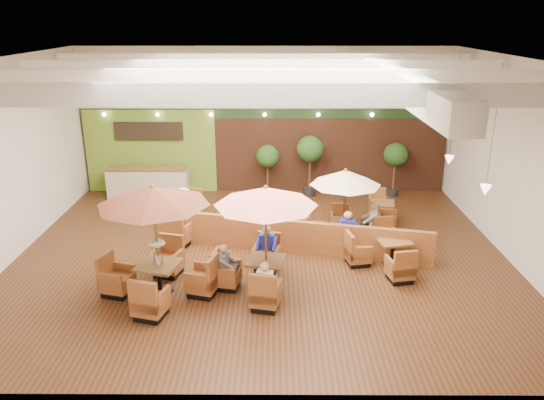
{
  "coord_description": "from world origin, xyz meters",
  "views": [
    {
      "loc": [
        0.37,
        -13.96,
        6.56
      ],
      "look_at": [
        0.3,
        0.5,
        1.5
      ],
      "focal_mm": 35.0,
      "sensor_mm": 36.0,
      "label": 1
    }
  ],
  "objects_px": {
    "table_4": "(382,253)",
    "topiary_0": "(268,158)",
    "table_3": "(184,217)",
    "diner_1": "(267,244)",
    "table_5": "(382,212)",
    "diner_2": "(226,261)",
    "diner_0": "(265,280)",
    "service_counter": "(148,182)",
    "table_2": "(345,192)",
    "topiary_1": "(310,152)",
    "booth_divider": "(304,238)",
    "table_1": "(263,215)",
    "diner_3": "(347,228)",
    "table_0": "(155,222)",
    "topiary_2": "(396,157)",
    "diner_4": "(371,218)"
  },
  "relations": [
    {
      "from": "service_counter",
      "to": "diner_0",
      "type": "xyz_separation_m",
      "value": [
        4.56,
        -8.07,
        0.16
      ]
    },
    {
      "from": "diner_3",
      "to": "diner_4",
      "type": "xyz_separation_m",
      "value": [
        0.84,
        0.84,
        -0.01
      ]
    },
    {
      "from": "booth_divider",
      "to": "diner_1",
      "type": "distance_m",
      "value": 1.5
    },
    {
      "from": "service_counter",
      "to": "diner_1",
      "type": "bearing_deg",
      "value": -53.04
    },
    {
      "from": "table_0",
      "to": "table_2",
      "type": "distance_m",
      "value": 5.95
    },
    {
      "from": "service_counter",
      "to": "table_2",
      "type": "bearing_deg",
      "value": -30.82
    },
    {
      "from": "topiary_2",
      "to": "diner_2",
      "type": "xyz_separation_m",
      "value": [
        -5.75,
        -7.27,
        -0.82
      ]
    },
    {
      "from": "topiary_1",
      "to": "diner_3",
      "type": "distance_m",
      "value": 5.28
    },
    {
      "from": "topiary_1",
      "to": "diner_2",
      "type": "bearing_deg",
      "value": -109.26
    },
    {
      "from": "service_counter",
      "to": "booth_divider",
      "type": "relative_size",
      "value": 0.41
    },
    {
      "from": "topiary_2",
      "to": "diner_0",
      "type": "height_order",
      "value": "topiary_2"
    },
    {
      "from": "topiary_1",
      "to": "diner_2",
      "type": "xyz_separation_m",
      "value": [
        -2.54,
        -7.27,
        -1.01
      ]
    },
    {
      "from": "table_0",
      "to": "topiary_2",
      "type": "relative_size",
      "value": 1.42
    },
    {
      "from": "diner_3",
      "to": "topiary_1",
      "type": "bearing_deg",
      "value": 100.2
    },
    {
      "from": "table_5",
      "to": "diner_0",
      "type": "distance_m",
      "value": 6.75
    },
    {
      "from": "topiary_2",
      "to": "table_3",
      "type": "bearing_deg",
      "value": -154.14
    },
    {
      "from": "topiary_0",
      "to": "topiary_2",
      "type": "bearing_deg",
      "value": 0.0
    },
    {
      "from": "diner_2",
      "to": "diner_3",
      "type": "distance_m",
      "value": 3.93
    },
    {
      "from": "table_1",
      "to": "table_5",
      "type": "distance_m",
      "value": 6.2
    },
    {
      "from": "table_5",
      "to": "topiary_0",
      "type": "xyz_separation_m",
      "value": [
        -3.84,
        2.7,
        1.15
      ]
    },
    {
      "from": "booth_divider",
      "to": "diner_0",
      "type": "relative_size",
      "value": 9.48
    },
    {
      "from": "topiary_0",
      "to": "diner_1",
      "type": "bearing_deg",
      "value": -89.54
    },
    {
      "from": "diner_0",
      "to": "diner_1",
      "type": "distance_m",
      "value": 2.01
    },
    {
      "from": "booth_divider",
      "to": "table_4",
      "type": "bearing_deg",
      "value": -4.96
    },
    {
      "from": "table_5",
      "to": "topiary_0",
      "type": "bearing_deg",
      "value": 156.21
    },
    {
      "from": "table_1",
      "to": "diner_4",
      "type": "xyz_separation_m",
      "value": [
        3.21,
        2.97,
        -1.2
      ]
    },
    {
      "from": "table_3",
      "to": "table_4",
      "type": "xyz_separation_m",
      "value": [
        5.85,
        -2.34,
        -0.15
      ]
    },
    {
      "from": "table_4",
      "to": "topiary_0",
      "type": "bearing_deg",
      "value": 107.23
    },
    {
      "from": "table_0",
      "to": "diner_2",
      "type": "bearing_deg",
      "value": 27.56
    },
    {
      "from": "diner_1",
      "to": "table_4",
      "type": "bearing_deg",
      "value": -163.45
    },
    {
      "from": "table_3",
      "to": "diner_1",
      "type": "relative_size",
      "value": 3.7
    },
    {
      "from": "table_3",
      "to": "table_5",
      "type": "xyz_separation_m",
      "value": [
        6.45,
        0.89,
        -0.18
      ]
    },
    {
      "from": "table_4",
      "to": "topiary_0",
      "type": "height_order",
      "value": "topiary_0"
    },
    {
      "from": "table_5",
      "to": "diner_2",
      "type": "bearing_deg",
      "value": -125.1
    },
    {
      "from": "table_3",
      "to": "service_counter",
      "type": "bearing_deg",
      "value": 140.02
    },
    {
      "from": "table_4",
      "to": "diner_4",
      "type": "distance_m",
      "value": 1.68
    },
    {
      "from": "table_2",
      "to": "diner_2",
      "type": "xyz_separation_m",
      "value": [
        -3.31,
        -2.97,
        -0.87
      ]
    },
    {
      "from": "table_5",
      "to": "diner_0",
      "type": "height_order",
      "value": "diner_0"
    },
    {
      "from": "table_5",
      "to": "diner_2",
      "type": "relative_size",
      "value": 3.3
    },
    {
      "from": "table_3",
      "to": "diner_1",
      "type": "xyz_separation_m",
      "value": [
        2.65,
        -2.68,
        0.25
      ]
    },
    {
      "from": "diner_1",
      "to": "table_1",
      "type": "bearing_deg",
      "value": 96.56
    },
    {
      "from": "diner_1",
      "to": "diner_3",
      "type": "relative_size",
      "value": 0.95
    },
    {
      "from": "table_3",
      "to": "diner_0",
      "type": "height_order",
      "value": "table_3"
    },
    {
      "from": "diner_0",
      "to": "table_1",
      "type": "bearing_deg",
      "value": 109.91
    },
    {
      "from": "table_0",
      "to": "table_4",
      "type": "bearing_deg",
      "value": 31.45
    },
    {
      "from": "table_3",
      "to": "diner_0",
      "type": "distance_m",
      "value": 5.39
    },
    {
      "from": "service_counter",
      "to": "table_1",
      "type": "xyz_separation_m",
      "value": [
        4.49,
        -7.07,
        1.38
      ]
    },
    {
      "from": "table_3",
      "to": "diner_1",
      "type": "bearing_deg",
      "value": -24.68
    },
    {
      "from": "booth_divider",
      "to": "table_4",
      "type": "xyz_separation_m",
      "value": [
        2.13,
        -0.68,
        -0.14
      ]
    },
    {
      "from": "table_1",
      "to": "topiary_1",
      "type": "relative_size",
      "value": 1.19
    }
  ]
}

